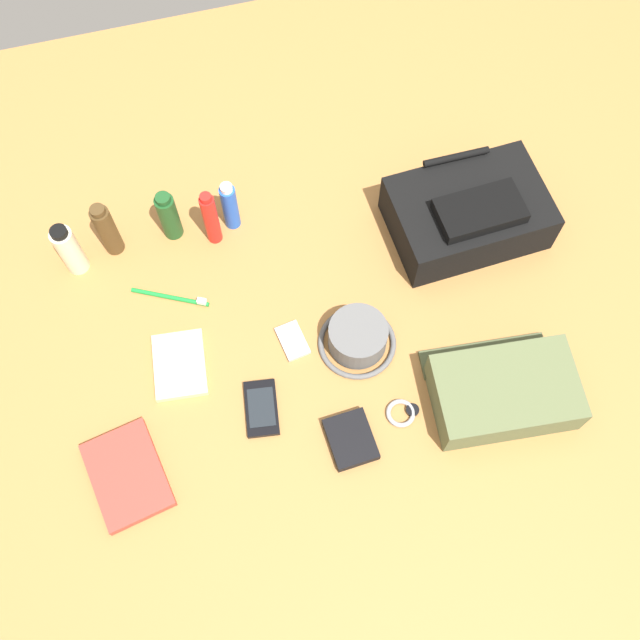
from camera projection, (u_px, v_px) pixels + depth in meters
name	position (u px, v px, depth m)	size (l,w,h in m)	color
ground_plane	(320.00, 330.00, 1.65)	(2.64, 2.02, 0.02)	#A46E38
backpack	(468.00, 213.00, 1.69)	(0.35, 0.25, 0.14)	black
toiletry_pouch	(503.00, 391.00, 1.53)	(0.31, 0.25, 0.09)	#56603D
bucket_hat	(358.00, 338.00, 1.59)	(0.17, 0.17, 0.07)	#595959
lotion_bottle	(69.00, 250.00, 1.64)	(0.05, 0.05, 0.15)	beige
cologne_bottle	(107.00, 230.00, 1.65)	(0.04, 0.04, 0.16)	#473319
shampoo_bottle	(169.00, 216.00, 1.68)	(0.04, 0.04, 0.15)	#19471E
sunscreen_spray	(211.00, 218.00, 1.66)	(0.03, 0.03, 0.17)	red
deodorant_spray	(230.00, 206.00, 1.69)	(0.04, 0.04, 0.15)	blue
paperback_novel	(128.00, 475.00, 1.49)	(0.17, 0.22, 0.02)	red
cell_phone	(261.00, 408.00, 1.56)	(0.08, 0.13, 0.01)	black
media_player	(293.00, 341.00, 1.62)	(0.06, 0.09, 0.01)	#B7B7BC
wristwatch	(402.00, 413.00, 1.55)	(0.07, 0.06, 0.01)	#99999E
toothbrush	(174.00, 298.00, 1.66)	(0.17, 0.09, 0.02)	#198C33
wallet	(351.00, 439.00, 1.52)	(0.09, 0.11, 0.02)	black
notepad	(180.00, 365.00, 1.59)	(0.11, 0.15, 0.02)	beige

